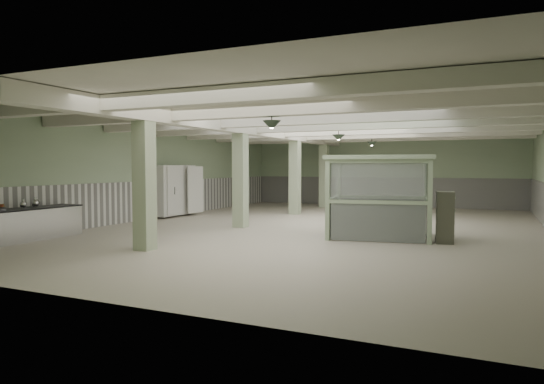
% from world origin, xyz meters
% --- Properties ---
extents(floor, '(20.00, 20.00, 0.00)m').
position_xyz_m(floor, '(0.00, 0.00, 0.00)').
color(floor, beige).
rests_on(floor, ground).
extents(ceiling, '(14.00, 20.00, 0.02)m').
position_xyz_m(ceiling, '(0.00, 0.00, 3.60)').
color(ceiling, white).
rests_on(ceiling, wall_back).
extents(wall_back, '(14.00, 0.02, 3.60)m').
position_xyz_m(wall_back, '(0.00, 10.00, 1.80)').
color(wall_back, '#A7C09A').
rests_on(wall_back, floor).
extents(wall_front, '(14.00, 0.02, 3.60)m').
position_xyz_m(wall_front, '(0.00, -10.00, 1.80)').
color(wall_front, '#A7C09A').
rests_on(wall_front, floor).
extents(wall_left, '(0.02, 20.00, 3.60)m').
position_xyz_m(wall_left, '(-7.00, 0.00, 1.80)').
color(wall_left, '#A7C09A').
rests_on(wall_left, floor).
extents(wainscot_left, '(0.05, 19.90, 1.50)m').
position_xyz_m(wainscot_left, '(-6.97, 0.00, 0.75)').
color(wainscot_left, white).
rests_on(wainscot_left, floor).
extents(wainscot_back, '(13.90, 0.05, 1.50)m').
position_xyz_m(wainscot_back, '(0.00, 9.97, 0.75)').
color(wainscot_back, white).
rests_on(wainscot_back, floor).
extents(girder, '(0.45, 19.90, 0.40)m').
position_xyz_m(girder, '(-2.50, 0.00, 3.38)').
color(girder, white).
rests_on(girder, ceiling).
extents(beam_a, '(13.90, 0.35, 0.32)m').
position_xyz_m(beam_a, '(0.00, -7.50, 3.42)').
color(beam_a, white).
rests_on(beam_a, ceiling).
extents(beam_b, '(13.90, 0.35, 0.32)m').
position_xyz_m(beam_b, '(0.00, -5.00, 3.42)').
color(beam_b, white).
rests_on(beam_b, ceiling).
extents(beam_c, '(13.90, 0.35, 0.32)m').
position_xyz_m(beam_c, '(0.00, -2.50, 3.42)').
color(beam_c, white).
rests_on(beam_c, ceiling).
extents(beam_d, '(13.90, 0.35, 0.32)m').
position_xyz_m(beam_d, '(0.00, 0.00, 3.42)').
color(beam_d, white).
rests_on(beam_d, ceiling).
extents(beam_e, '(13.90, 0.35, 0.32)m').
position_xyz_m(beam_e, '(0.00, 2.50, 3.42)').
color(beam_e, white).
rests_on(beam_e, ceiling).
extents(beam_f, '(13.90, 0.35, 0.32)m').
position_xyz_m(beam_f, '(0.00, 5.00, 3.42)').
color(beam_f, white).
rests_on(beam_f, ceiling).
extents(beam_g, '(13.90, 0.35, 0.32)m').
position_xyz_m(beam_g, '(0.00, 7.50, 3.42)').
color(beam_g, white).
rests_on(beam_g, ceiling).
extents(column_a, '(0.42, 0.42, 3.60)m').
position_xyz_m(column_a, '(-2.50, -6.00, 1.80)').
color(column_a, '#B0C49D').
rests_on(column_a, floor).
extents(column_b, '(0.42, 0.42, 3.60)m').
position_xyz_m(column_b, '(-2.50, -1.00, 1.80)').
color(column_b, '#B0C49D').
rests_on(column_b, floor).
extents(column_c, '(0.42, 0.42, 3.60)m').
position_xyz_m(column_c, '(-2.50, 4.00, 1.80)').
color(column_c, '#B0C49D').
rests_on(column_c, floor).
extents(column_d, '(0.42, 0.42, 3.60)m').
position_xyz_m(column_d, '(-2.50, 8.00, 1.80)').
color(column_d, '#B0C49D').
rests_on(column_d, floor).
extents(pendant_front, '(0.44, 0.44, 0.22)m').
position_xyz_m(pendant_front, '(0.50, -5.00, 3.05)').
color(pendant_front, '#293729').
rests_on(pendant_front, ceiling).
extents(pendant_mid, '(0.44, 0.44, 0.22)m').
position_xyz_m(pendant_mid, '(0.50, 0.50, 3.05)').
color(pendant_mid, '#293729').
rests_on(pendant_mid, ceiling).
extents(pendant_back, '(0.44, 0.44, 0.22)m').
position_xyz_m(pendant_back, '(0.50, 5.50, 3.05)').
color(pendant_back, '#293729').
rests_on(pendant_back, ceiling).
extents(pitcher_near, '(0.20, 0.23, 0.25)m').
position_xyz_m(pitcher_near, '(-6.65, -6.14, 1.03)').
color(pitcher_near, '#BCBBC0').
rests_on(pitcher_near, prep_counter).
extents(pitcher_far, '(0.25, 0.27, 0.29)m').
position_xyz_m(pitcher_far, '(-6.64, -5.75, 1.04)').
color(pitcher_far, '#BCBBC0').
rests_on(pitcher_far, prep_counter).
extents(walkin_cooler, '(0.84, 2.25, 2.06)m').
position_xyz_m(walkin_cooler, '(-6.62, 1.00, 1.03)').
color(walkin_cooler, white).
rests_on(walkin_cooler, floor).
extents(guard_booth, '(3.34, 2.96, 2.39)m').
position_xyz_m(guard_booth, '(2.30, -1.31, 1.65)').
color(guard_booth, '#A6C099').
rests_on(guard_booth, floor).
extents(filing_cabinet, '(0.53, 0.70, 1.40)m').
position_xyz_m(filing_cabinet, '(4.17, -1.74, 0.70)').
color(filing_cabinet, '#545748').
rests_on(filing_cabinet, floor).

